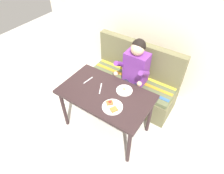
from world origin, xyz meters
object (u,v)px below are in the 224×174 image
couch (132,83)px  plate_eggs (124,90)px  table (106,98)px  fork (88,80)px  person (134,71)px  plate_breakfast (112,107)px  knife (100,88)px

couch → plate_eggs: (0.18, -0.59, 0.41)m
table → fork: (-0.34, 0.07, 0.08)m
person → fork: (-0.43, -0.52, -0.01)m
table → fork: bearing=168.6°
couch → plate_breakfast: size_ratio=5.76×
table → plate_eggs: plate_eggs is taller
couch → plate_eggs: bearing=-73.2°
table → knife: bearing=162.6°
fork → couch: bearing=70.9°
couch → fork: 0.87m
table → plate_breakfast: 0.27m
person → table: bearing=-98.3°
couch → person: bearing=-63.7°
table → plate_eggs: bearing=43.4°
table → person: person is taller
couch → plate_breakfast: 1.03m
plate_eggs → fork: plate_eggs is taller
couch → plate_eggs: 0.74m
person → plate_breakfast: (0.12, -0.74, 0.00)m
table → plate_eggs: size_ratio=5.67×
couch → person: person is taller
table → couch: (0.00, 0.76, -0.32)m
plate_eggs → fork: bearing=-169.1°
fork → knife: bearing=-1.6°
table → person: (0.09, 0.59, 0.09)m
plate_breakfast → fork: bearing=158.0°
table → plate_breakfast: (0.20, -0.15, 0.10)m
person → knife: size_ratio=6.06×
person → plate_breakfast: size_ratio=4.85×
table → person: size_ratio=0.99×
plate_breakfast → fork: size_ratio=1.47×
couch → fork: size_ratio=8.47×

